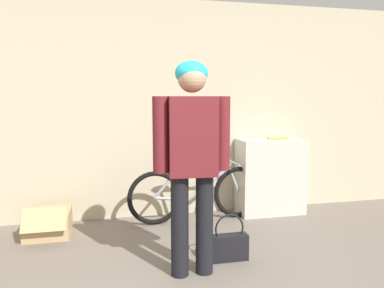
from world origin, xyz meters
TOP-DOWN VIEW (x-y plane):
  - wall_back at (0.00, 2.76)m, footprint 8.00×0.07m
  - side_shelf at (1.43, 2.51)m, footprint 0.82×0.40m
  - person at (0.10, 1.12)m, footprint 0.63×0.28m
  - bicycle at (0.47, 2.41)m, footprint 1.65×0.46m
  - banana at (1.51, 2.48)m, footprint 0.29×0.08m
  - handbag at (0.48, 1.30)m, footprint 0.34×0.11m
  - cardboard_box at (-1.19, 2.32)m, footprint 0.45×0.56m

SIDE VIEW (x-z plane):
  - cardboard_box at x=-1.19m, z-range -0.05..0.30m
  - handbag at x=0.48m, z-range -0.08..0.35m
  - bicycle at x=0.47m, z-range -0.02..0.68m
  - side_shelf at x=1.43m, z-range 0.00..0.93m
  - banana at x=1.51m, z-range 0.93..0.97m
  - person at x=0.10m, z-range 0.18..1.91m
  - wall_back at x=0.00m, z-range 0.00..2.60m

